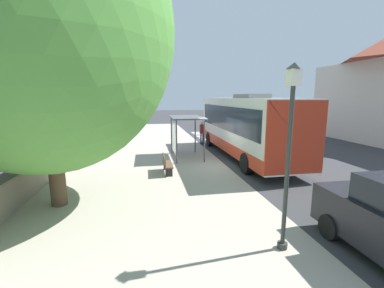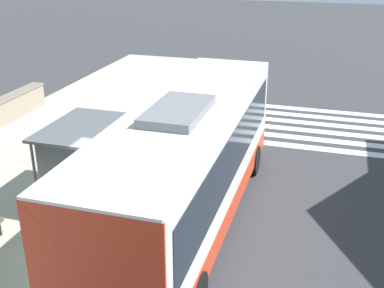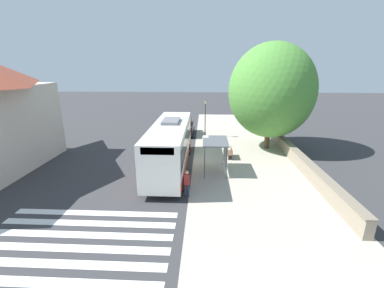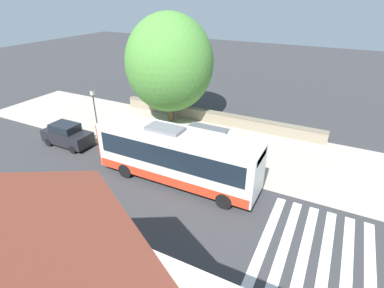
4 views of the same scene
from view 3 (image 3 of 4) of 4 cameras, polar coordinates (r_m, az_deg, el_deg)
The scene contains 11 objects.
ground_plane at distance 21.88m, azimuth 0.25°, elevation -3.89°, with size 120.00×120.00×0.00m, color #353538.
sidewalk_plaza at distance 22.16m, azimuth 11.99°, elevation -3.98°, with size 9.00×44.00×0.02m.
crosswalk_stripes at distance 13.83m, azimuth -24.46°, elevation -19.06°, with size 9.00×5.25×0.01m.
stone_wall at distance 22.98m, azimuth 22.10°, elevation -2.64°, with size 0.60×20.00×1.13m.
bus at distance 19.91m, azimuth -4.86°, elevation -0.17°, with size 2.69×10.85×3.77m.
bus_shelter at distance 19.29m, azimuth 5.67°, elevation -0.37°, with size 1.86×2.98×2.47m.
pedestrian at distance 15.79m, azimuth -1.15°, elevation -8.31°, with size 0.34×0.24×1.77m.
bench at distance 22.81m, azimuth 8.47°, elevation -1.94°, with size 0.40×1.49×0.88m.
street_lamp_near at distance 28.70m, azimuth 2.96°, elevation 6.46°, with size 0.28×0.28×4.32m.
shade_tree at distance 25.39m, azimuth 17.23°, elevation 11.19°, with size 7.92×7.92×9.93m.
parked_car_behind_bus at distance 30.26m, azimuth -1.41°, elevation 3.84°, with size 1.90×4.17×1.88m.
Camera 3 is at (-0.89, 20.43, 7.80)m, focal length 24.00 mm.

